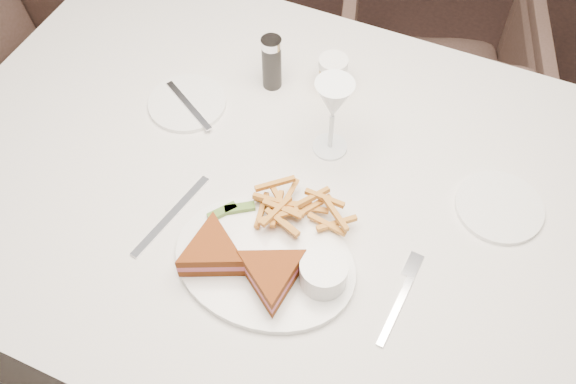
# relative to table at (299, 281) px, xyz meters

# --- Properties ---
(ground) EXTENTS (5.00, 5.00, 0.00)m
(ground) POSITION_rel_table_xyz_m (-0.23, -0.08, -0.38)
(ground) COLOR black
(ground) RESTS_ON ground
(table) EXTENTS (1.57, 1.16, 0.75)m
(table) POSITION_rel_table_xyz_m (0.00, 0.00, 0.00)
(table) COLOR silver
(table) RESTS_ON ground
(chair_far) EXTENTS (0.76, 0.74, 0.61)m
(chair_far) POSITION_rel_table_xyz_m (-0.04, 0.87, -0.07)
(chair_far) COLOR #4D372F
(chair_far) RESTS_ON ground
(table_setting) EXTENTS (0.80, 0.60, 0.18)m
(table_setting) POSITION_rel_table_xyz_m (0.01, -0.07, 0.41)
(table_setting) COLOR white
(table_setting) RESTS_ON table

